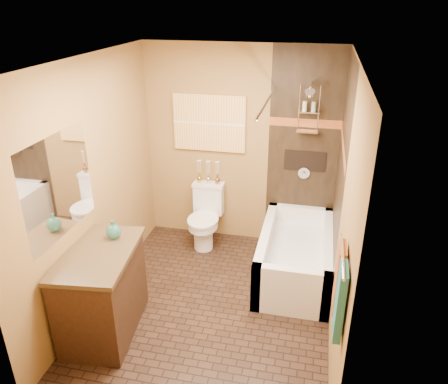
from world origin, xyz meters
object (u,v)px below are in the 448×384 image
(bathtub, at_px, (295,259))
(sunset_painting, at_px, (209,123))
(vanity, at_px, (102,292))
(toilet, at_px, (205,216))

(bathtub, bearing_deg, sunset_painting, 148.56)
(vanity, bearing_deg, toilet, 66.32)
(sunset_painting, xyz_separation_m, bathtub, (1.19, -0.73, -1.33))
(bathtub, relative_size, vanity, 1.41)
(vanity, bearing_deg, bathtub, 30.33)
(bathtub, height_order, toilet, toilet)
(sunset_painting, distance_m, vanity, 2.37)
(sunset_painting, distance_m, toilet, 1.18)
(toilet, bearing_deg, bathtub, -21.47)
(sunset_painting, relative_size, vanity, 0.85)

